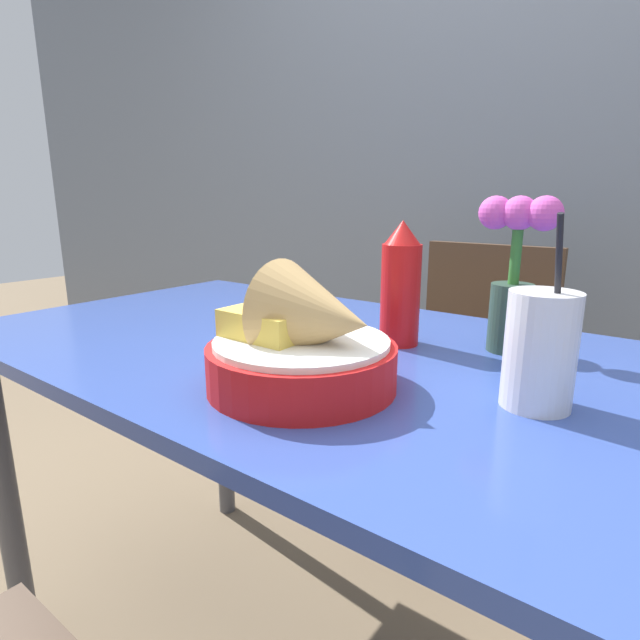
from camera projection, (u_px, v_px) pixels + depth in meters
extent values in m
cube|color=slate|center=(541.00, 103.00, 1.72)|extent=(7.00, 0.06, 2.60)
cube|color=#334C9E|center=(311.00, 350.00, 0.86)|extent=(1.30, 0.73, 0.02)
cylinder|color=#4C4C51|center=(6.00, 500.00, 1.06)|extent=(0.05, 0.05, 0.71)
cylinder|color=#4C4C51|center=(223.00, 407.00, 1.53)|extent=(0.05, 0.05, 0.71)
cylinder|color=#473323|center=(372.00, 470.00, 1.45)|extent=(0.03, 0.03, 0.42)
cylinder|color=#473323|center=(496.00, 516.00, 1.24)|extent=(0.03, 0.03, 0.42)
cylinder|color=#473323|center=(426.00, 426.00, 1.73)|extent=(0.03, 0.03, 0.42)
cylinder|color=#473323|center=(535.00, 458.00, 1.52)|extent=(0.03, 0.03, 0.42)
cube|color=#473323|center=(461.00, 395.00, 1.43)|extent=(0.40, 0.40, 0.02)
cube|color=#473323|center=(489.00, 311.00, 1.53)|extent=(0.40, 0.03, 0.41)
cylinder|color=red|center=(302.00, 366.00, 0.66)|extent=(0.25, 0.25, 0.06)
cylinder|color=white|center=(302.00, 342.00, 0.65)|extent=(0.23, 0.23, 0.01)
cone|color=tan|center=(321.00, 317.00, 0.62)|extent=(0.14, 0.14, 0.14)
cube|color=#E5C14C|center=(270.00, 325.00, 0.66)|extent=(0.11, 0.09, 0.04)
cylinder|color=red|center=(400.00, 295.00, 0.84)|extent=(0.07, 0.07, 0.17)
cone|color=red|center=(403.00, 232.00, 0.81)|extent=(0.06, 0.06, 0.04)
cylinder|color=silver|center=(540.00, 350.00, 0.59)|extent=(0.08, 0.08, 0.14)
cylinder|color=black|center=(539.00, 359.00, 0.59)|extent=(0.08, 0.08, 0.12)
cylinder|color=black|center=(557.00, 299.00, 0.56)|extent=(0.01, 0.07, 0.19)
cylinder|color=#2D4738|center=(510.00, 318.00, 0.81)|extent=(0.07, 0.07, 0.11)
cylinder|color=#33722D|center=(516.00, 252.00, 0.78)|extent=(0.02, 0.02, 0.10)
sphere|color=#D14CB2|center=(520.00, 213.00, 0.77)|extent=(0.05, 0.05, 0.05)
sphere|color=#D14CB2|center=(496.00, 213.00, 0.79)|extent=(0.05, 0.05, 0.05)
sphere|color=#D14CB2|center=(545.00, 213.00, 0.75)|extent=(0.05, 0.05, 0.05)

